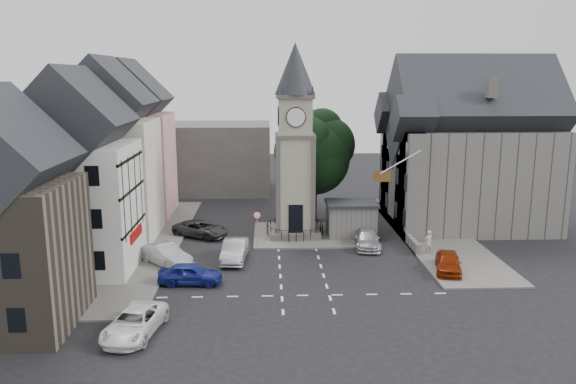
{
  "coord_description": "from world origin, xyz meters",
  "views": [
    {
      "loc": [
        -2.41,
        -38.71,
        13.61
      ],
      "look_at": [
        -0.7,
        5.0,
        4.49
      ],
      "focal_mm": 35.0,
      "sensor_mm": 36.0,
      "label": 1
    }
  ],
  "objects_px": {
    "stone_shelter": "(351,219)",
    "car_east_red": "(448,262)",
    "clock_tower": "(295,142)",
    "pedestrian": "(428,242)",
    "car_west_blue": "(190,274)"
  },
  "relations": [
    {
      "from": "clock_tower",
      "to": "pedestrian",
      "type": "relative_size",
      "value": 8.45
    },
    {
      "from": "stone_shelter",
      "to": "car_west_blue",
      "type": "distance_m",
      "value": 16.33
    },
    {
      "from": "clock_tower",
      "to": "car_west_blue",
      "type": "height_order",
      "value": "clock_tower"
    },
    {
      "from": "stone_shelter",
      "to": "pedestrian",
      "type": "bearing_deg",
      "value": -44.0
    },
    {
      "from": "clock_tower",
      "to": "car_east_red",
      "type": "xyz_separation_m",
      "value": [
        10.32,
        -9.59,
        -7.4
      ]
    },
    {
      "from": "car_east_red",
      "to": "pedestrian",
      "type": "relative_size",
      "value": 2.19
    },
    {
      "from": "clock_tower",
      "to": "pedestrian",
      "type": "bearing_deg",
      "value": -28.96
    },
    {
      "from": "car_west_blue",
      "to": "clock_tower",
      "type": "bearing_deg",
      "value": -30.23
    },
    {
      "from": "stone_shelter",
      "to": "car_west_blue",
      "type": "xyz_separation_m",
      "value": [
        -12.3,
        -10.71,
        -0.83
      ]
    },
    {
      "from": "car_west_blue",
      "to": "car_east_red",
      "type": "distance_m",
      "value": 17.9
    },
    {
      "from": "clock_tower",
      "to": "car_west_blue",
      "type": "distance_m",
      "value": 15.38
    },
    {
      "from": "stone_shelter",
      "to": "car_east_red",
      "type": "relative_size",
      "value": 1.02
    },
    {
      "from": "clock_tower",
      "to": "stone_shelter",
      "type": "distance_m",
      "value": 8.15
    },
    {
      "from": "car_east_red",
      "to": "clock_tower",
      "type": "bearing_deg",
      "value": 151.65
    },
    {
      "from": "stone_shelter",
      "to": "clock_tower",
      "type": "bearing_deg",
      "value": 174.16
    }
  ]
}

